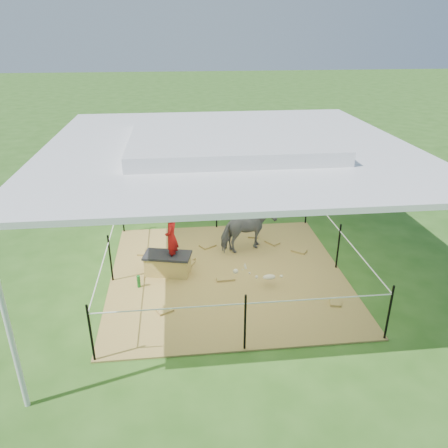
{
  "coord_description": "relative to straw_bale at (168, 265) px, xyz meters",
  "views": [
    {
      "loc": [
        -0.9,
        -7.51,
        4.53
      ],
      "look_at": [
        0.0,
        0.6,
        0.85
      ],
      "focal_mm": 35.0,
      "sensor_mm": 36.0,
      "label": 1
    }
  ],
  "objects": [
    {
      "name": "hay_patch",
      "position": [
        1.18,
        -0.15,
        -0.21
      ],
      "size": [
        4.6,
        4.6,
        0.03
      ],
      "primitive_type": "cube",
      "color": "brown",
      "rests_on": "ground"
    },
    {
      "name": "pony",
      "position": [
        1.73,
        0.79,
        0.31
      ],
      "size": [
        1.29,
        0.93,
        0.99
      ],
      "primitive_type": "imported",
      "rotation": [
        0.0,
        0.0,
        1.95
      ],
      "color": "#454549",
      "rests_on": "hay_patch"
    },
    {
      "name": "distant_person",
      "position": [
        3.91,
        6.94,
        0.39
      ],
      "size": [
        0.68,
        0.58,
        1.22
      ],
      "primitive_type": "imported",
      "rotation": [
        0.0,
        0.0,
        3.36
      ],
      "color": "#3283BE",
      "rests_on": "ground"
    },
    {
      "name": "trash_barrel",
      "position": [
        5.51,
        6.34,
        0.18
      ],
      "size": [
        0.53,
        0.53,
        0.8
      ],
      "primitive_type": "cylinder",
      "rotation": [
        0.0,
        0.0,
        0.03
      ],
      "color": "#182FB8",
      "rests_on": "ground"
    },
    {
      "name": "green_bottle",
      "position": [
        -0.55,
        -0.45,
        -0.07
      ],
      "size": [
        0.08,
        0.08,
        0.24
      ],
      "primitive_type": "cylinder",
      "rotation": [
        0.0,
        0.0,
        -0.23
      ],
      "color": "#186C1F",
      "rests_on": "hay_patch"
    },
    {
      "name": "picnic_table_near",
      "position": [
        2.59,
        7.9,
        0.17
      ],
      "size": [
        1.95,
        1.48,
        0.77
      ],
      "primitive_type": "cube",
      "rotation": [
        0.0,
        0.0,
        -0.08
      ],
      "color": "brown",
      "rests_on": "ground"
    },
    {
      "name": "straw_bale",
      "position": [
        0.0,
        0.0,
        0.0
      ],
      "size": [
        0.93,
        0.61,
        0.38
      ],
      "primitive_type": "cube",
      "rotation": [
        0.0,
        0.0,
        -0.23
      ],
      "color": "#A98C3D",
      "rests_on": "hay_patch"
    },
    {
      "name": "foal",
      "position": [
        1.91,
        -0.69,
        0.03
      ],
      "size": [
        0.8,
        0.47,
        0.43
      ],
      "primitive_type": null,
      "rotation": [
        0.0,
        0.0,
        0.05
      ],
      "color": "beige",
      "rests_on": "hay_patch"
    },
    {
      "name": "ground",
      "position": [
        1.18,
        -0.15,
        -0.22
      ],
      "size": [
        90.0,
        90.0,
        0.0
      ],
      "primitive_type": "plane",
      "color": "#2D5919",
      "rests_on": "ground"
    },
    {
      "name": "dark_cloth",
      "position": [
        0.0,
        -0.0,
        0.21
      ],
      "size": [
        1.0,
        0.67,
        0.05
      ],
      "primitive_type": "cube",
      "rotation": [
        0.0,
        0.0,
        -0.23
      ],
      "color": "black",
      "rests_on": "straw_bale"
    },
    {
      "name": "rope_fence",
      "position": [
        1.18,
        -0.15,
        0.42
      ],
      "size": [
        4.54,
        4.54,
        1.0
      ],
      "color": "black",
      "rests_on": "ground"
    },
    {
      "name": "picnic_table_far",
      "position": [
        6.55,
        9.27,
        0.19
      ],
      "size": [
        2.14,
        1.69,
        0.81
      ],
      "primitive_type": "cube",
      "rotation": [
        0.0,
        0.0,
        -0.15
      ],
      "color": "brown",
      "rests_on": "ground"
    },
    {
      "name": "canopy_tent",
      "position": [
        1.18,
        -0.15,
        2.47
      ],
      "size": [
        6.3,
        6.3,
        2.9
      ],
      "color": "silver",
      "rests_on": "ground"
    },
    {
      "name": "pink_hat",
      "position": [
        1.73,
        0.79,
        0.87
      ],
      "size": [
        0.31,
        0.31,
        0.14
      ],
      "primitive_type": "cylinder",
      "color": "pink",
      "rests_on": "pony"
    },
    {
      "name": "woman",
      "position": [
        0.1,
        -0.0,
        0.7
      ],
      "size": [
        0.33,
        0.42,
        1.03
      ],
      "primitive_type": "imported",
      "rotation": [
        0.0,
        0.0,
        -1.8
      ],
      "color": "#A61010",
      "rests_on": "straw_bale"
    }
  ]
}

